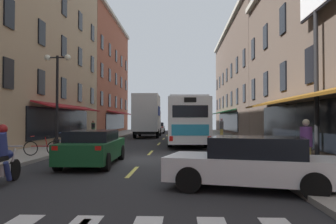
{
  "coord_description": "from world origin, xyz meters",
  "views": [
    {
      "loc": [
        1.68,
        -14.64,
        1.78
      ],
      "look_at": [
        0.77,
        7.13,
        2.3
      ],
      "focal_mm": 34.97,
      "sensor_mm": 36.0,
      "label": 1
    }
  ],
  "objects": [
    {
      "name": "ground_plane",
      "position": [
        0.0,
        0.0,
        -0.05
      ],
      "size": [
        34.8,
        80.0,
        0.1
      ],
      "primitive_type": "cube",
      "color": "#28282B"
    },
    {
      "name": "lane_centre_dashes",
      "position": [
        0.0,
        -0.25,
        0.0
      ],
      "size": [
        0.14,
        73.9,
        0.01
      ],
      "color": "#DBCC4C",
      "rests_on": "ground"
    },
    {
      "name": "sidewalk_left",
      "position": [
        -5.9,
        0.0,
        0.07
      ],
      "size": [
        3.0,
        80.0,
        0.14
      ],
      "primitive_type": "cube",
      "color": "gray",
      "rests_on": "ground"
    },
    {
      "name": "sidewalk_right",
      "position": [
        5.9,
        0.0,
        0.07
      ],
      "size": [
        3.0,
        80.0,
        0.14
      ],
      "primitive_type": "cube",
      "color": "gray",
      "rests_on": "ground"
    },
    {
      "name": "billboard_sign",
      "position": [
        7.05,
        -1.41,
        5.92
      ],
      "size": [
        0.4,
        3.05,
        7.51
      ],
      "color": "black",
      "rests_on": "sidewalk_right"
    },
    {
      "name": "transit_bus",
      "position": [
        2.01,
        9.78,
        1.72
      ],
      "size": [
        2.88,
        11.3,
        3.29
      ],
      "color": "white",
      "rests_on": "ground"
    },
    {
      "name": "box_truck",
      "position": [
        -1.76,
        18.36,
        2.14
      ],
      "size": [
        2.58,
        7.59,
        4.21
      ],
      "color": "white",
      "rests_on": "ground"
    },
    {
      "name": "sedan_near",
      "position": [
        -1.81,
        -1.85,
        0.71
      ],
      "size": [
        2.01,
        4.72,
        1.36
      ],
      "color": "#144723",
      "rests_on": "ground"
    },
    {
      "name": "sedan_mid",
      "position": [
        3.48,
        -6.21,
        0.68
      ],
      "size": [
        4.52,
        2.76,
        1.34
      ],
      "color": "silver",
      "rests_on": "ground"
    },
    {
      "name": "sedan_far",
      "position": [
        -1.59,
        28.87,
        0.73
      ],
      "size": [
        2.11,
        4.54,
        1.42
      ],
      "color": "silver",
      "rests_on": "ground"
    },
    {
      "name": "motorcycle_rider",
      "position": [
        -3.17,
        -5.97,
        0.71
      ],
      "size": [
        0.62,
        2.07,
        1.66
      ],
      "color": "black",
      "rests_on": "ground"
    },
    {
      "name": "bicycle_near",
      "position": [
        -4.98,
        4.26,
        0.5
      ],
      "size": [
        1.71,
        0.48,
        0.91
      ],
      "color": "black",
      "rests_on": "sidewalk_left"
    },
    {
      "name": "bicycle_mid",
      "position": [
        -4.71,
        0.13,
        0.5
      ],
      "size": [
        1.71,
        0.48,
        0.91
      ],
      "color": "black",
      "rests_on": "sidewalk_left"
    },
    {
      "name": "pedestrian_near",
      "position": [
        -6.67,
        15.93,
        0.97
      ],
      "size": [
        0.4,
        0.52,
        1.58
      ],
      "rotation": [
        0.0,
        0.0,
        0.31
      ],
      "color": "#4C4C51",
      "rests_on": "sidewalk_left"
    },
    {
      "name": "pedestrian_mid",
      "position": [
        5.12,
        13.69,
        1.06
      ],
      "size": [
        0.36,
        0.36,
        1.77
      ],
      "rotation": [
        0.0,
        0.0,
        5.15
      ],
      "color": "#B29947",
      "rests_on": "sidewalk_right"
    },
    {
      "name": "pedestrian_far",
      "position": [
        5.53,
        -4.35,
        0.99
      ],
      "size": [
        0.36,
        0.36,
        1.66
      ],
      "rotation": [
        0.0,
        0.0,
        5.81
      ],
      "color": "#B29947",
      "rests_on": "sidewalk_right"
    },
    {
      "name": "street_lamp_twin",
      "position": [
        -4.96,
        2.5,
        2.99
      ],
      "size": [
        1.42,
        0.32,
        5.13
      ],
      "color": "black",
      "rests_on": "sidewalk_left"
    }
  ]
}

